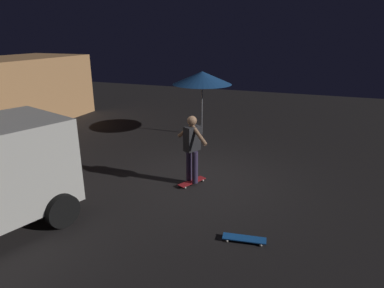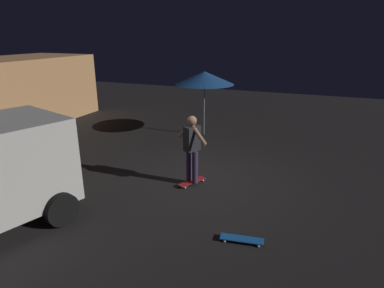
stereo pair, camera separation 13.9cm
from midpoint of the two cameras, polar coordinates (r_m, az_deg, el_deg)
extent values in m
plane|color=black|center=(8.43, 1.98, -6.41)|extent=(28.00, 28.00, 0.00)
cylinder|color=black|center=(6.96, -21.16, -10.47)|extent=(0.70, 0.41, 0.66)
cylinder|color=black|center=(8.61, -27.83, -5.74)|extent=(0.70, 0.41, 0.66)
cylinder|color=slate|center=(11.95, 2.44, 6.73)|extent=(0.05, 0.05, 2.20)
cone|color=#1E4C8C|center=(11.78, 2.50, 11.38)|extent=(2.10, 2.10, 0.45)
cube|color=#AD1E23|center=(8.24, 0.49, -6.53)|extent=(0.79, 0.53, 0.02)
sphere|color=silver|center=(8.50, 1.60, -5.98)|extent=(0.05, 0.05, 0.05)
sphere|color=silver|center=(8.39, 2.41, -6.34)|extent=(0.05, 0.05, 0.05)
sphere|color=silver|center=(8.14, -1.49, -7.16)|extent=(0.05, 0.05, 0.05)
sphere|color=silver|center=(8.02, -0.70, -7.56)|extent=(0.05, 0.05, 0.05)
cube|color=#1959B2|center=(6.23, 9.30, -15.92)|extent=(0.31, 0.80, 0.02)
sphere|color=silver|center=(6.31, 12.17, -15.98)|extent=(0.05, 0.05, 0.05)
sphere|color=silver|center=(6.17, 12.11, -16.86)|extent=(0.05, 0.05, 0.05)
sphere|color=silver|center=(6.34, 6.55, -15.48)|extent=(0.05, 0.05, 0.05)
sphere|color=silver|center=(6.20, 6.34, -16.35)|extent=(0.05, 0.05, 0.05)
cylinder|color=#382D4C|center=(8.15, -0.03, -3.62)|extent=(0.14, 0.14, 0.82)
cylinder|color=#382D4C|center=(8.00, 1.03, -4.06)|extent=(0.14, 0.14, 0.82)
cube|color=#262628|center=(7.83, 0.51, 0.97)|extent=(0.44, 0.37, 0.60)
sphere|color=#936B4C|center=(7.71, 0.52, 4.05)|extent=(0.23, 0.23, 0.23)
cylinder|color=#936B4C|center=(7.94, -0.56, 2.36)|extent=(0.32, 0.52, 0.46)
cylinder|color=#936B4C|center=(7.63, 1.63, 1.67)|extent=(0.32, 0.52, 0.46)
camera|label=1|loc=(0.07, -89.49, 0.17)|focal=30.80mm
camera|label=2|loc=(0.07, 90.51, -0.17)|focal=30.80mm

